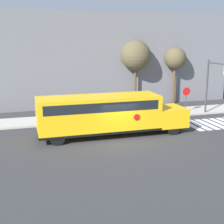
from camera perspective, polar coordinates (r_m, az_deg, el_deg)
name	(u,v)px	position (r m, az deg, el deg)	size (l,w,h in m)	color
ground_plane	(120,141)	(21.28, 1.44, -5.25)	(60.00, 60.00, 0.00)	#333335
sidewalk_strip	(97,117)	(27.27, -2.74, -0.97)	(44.00, 3.00, 0.15)	#B2ADA3
building_backdrop	(82,59)	(32.87, -5.56, 9.57)	(32.00, 4.00, 9.41)	slate
crosswalk_stripes	(218,123)	(27.02, 18.83, -1.96)	(5.40, 3.20, 0.01)	white
school_bus	(106,113)	(21.91, -1.05, -0.20)	(10.71, 2.57, 2.89)	yellow
stop_sign	(186,96)	(29.26, 13.40, 2.82)	(0.74, 0.10, 2.47)	#38383A
traffic_light	(213,80)	(28.80, 18.07, 5.65)	(0.28, 2.81, 4.96)	#38383A
tree_near_sidewalk	(175,59)	(33.53, 11.47, 9.47)	(2.27, 2.27, 5.95)	brown
tree_far_sidewalk	(136,56)	(31.75, 4.34, 10.26)	(3.00, 3.00, 6.68)	brown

